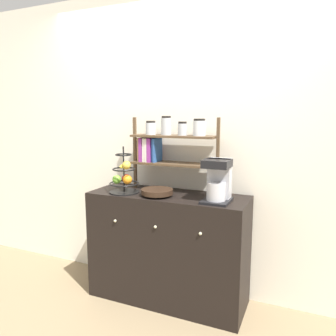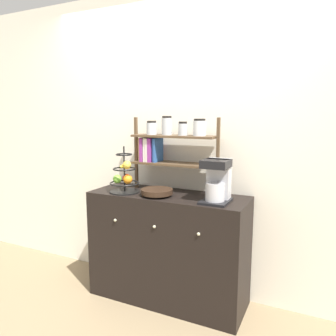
{
  "view_description": "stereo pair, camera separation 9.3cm",
  "coord_description": "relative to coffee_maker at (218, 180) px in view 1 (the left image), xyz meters",
  "views": [
    {
      "loc": [
        1.03,
        -2.13,
        1.54
      ],
      "look_at": [
        0.0,
        0.23,
        1.12
      ],
      "focal_mm": 35.0,
      "sensor_mm": 36.0,
      "label": 1
    },
    {
      "loc": [
        1.12,
        -2.1,
        1.54
      ],
      "look_at": [
        0.0,
        0.23,
        1.12
      ],
      "focal_mm": 35.0,
      "sensor_mm": 36.0,
      "label": 2
    }
  ],
  "objects": [
    {
      "name": "shelf_hutch",
      "position": [
        -0.49,
        0.17,
        0.24
      ],
      "size": [
        0.76,
        0.2,
        0.63
      ],
      "color": "brown",
      "rests_on": "sideboard"
    },
    {
      "name": "coffee_maker",
      "position": [
        0.0,
        0.0,
        0.0
      ],
      "size": [
        0.2,
        0.24,
        0.32
      ],
      "color": "black",
      "rests_on": "sideboard"
    },
    {
      "name": "wooden_bowl",
      "position": [
        -0.48,
        -0.04,
        -0.12
      ],
      "size": [
        0.25,
        0.25,
        0.06
      ],
      "color": "black",
      "rests_on": "sideboard"
    },
    {
      "name": "wall_back",
      "position": [
        -0.42,
        0.32,
        0.23
      ],
      "size": [
        7.0,
        0.05,
        2.6
      ],
      "primitive_type": "cube",
      "color": "silver",
      "rests_on": "ground_plane"
    },
    {
      "name": "fruit_stand",
      "position": [
        -0.78,
        -0.04,
        -0.03
      ],
      "size": [
        0.25,
        0.25,
        0.38
      ],
      "color": "black",
      "rests_on": "sideboard"
    },
    {
      "name": "sideboard",
      "position": [
        -0.42,
        0.05,
        -0.61
      ],
      "size": [
        1.29,
        0.48,
        0.91
      ],
      "color": "black",
      "rests_on": "ground_plane"
    },
    {
      "name": "ground_plane",
      "position": [
        -0.42,
        -0.18,
        -1.07
      ],
      "size": [
        12.0,
        12.0,
        0.0
      ],
      "primitive_type": "plane",
      "color": "#847051"
    }
  ]
}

